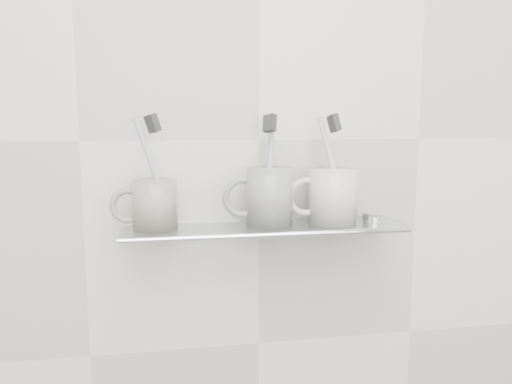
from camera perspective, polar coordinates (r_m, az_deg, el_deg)
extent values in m
plane|color=silver|center=(0.93, 0.34, 5.98)|extent=(2.50, 0.00, 2.50)
cube|color=silver|center=(0.89, 1.04, -4.12)|extent=(0.50, 0.12, 0.01)
cylinder|color=silver|center=(0.84, 1.77, -4.93)|extent=(0.50, 0.01, 0.01)
cylinder|color=silver|center=(0.92, -12.45, -4.56)|extent=(0.02, 0.03, 0.02)
cylinder|color=silver|center=(1.00, 12.47, -3.63)|extent=(0.02, 0.03, 0.02)
cylinder|color=silver|center=(0.87, -11.47, -1.43)|extent=(0.08, 0.08, 0.09)
torus|color=silver|center=(0.87, -14.37, -1.50)|extent=(0.06, 0.01, 0.06)
cylinder|color=#A8ABBD|center=(0.86, -11.58, 2.37)|extent=(0.07, 0.03, 0.18)
cube|color=#2B2C2D|center=(0.86, -11.74, 7.68)|extent=(0.03, 0.03, 0.03)
cylinder|color=white|center=(0.89, 1.54, -0.54)|extent=(0.10, 0.10, 0.10)
torus|color=white|center=(0.88, -1.50, -0.62)|extent=(0.07, 0.01, 0.07)
cylinder|color=#8696AE|center=(0.88, 1.55, 2.65)|extent=(0.04, 0.07, 0.18)
cube|color=#2B2C2D|center=(0.88, 1.57, 7.86)|extent=(0.03, 0.03, 0.04)
cylinder|color=silver|center=(0.92, 8.73, -0.46)|extent=(0.11, 0.11, 0.10)
torus|color=silver|center=(0.90, 5.73, -0.55)|extent=(0.07, 0.01, 0.07)
cylinder|color=beige|center=(0.91, 8.80, 2.75)|extent=(0.05, 0.05, 0.18)
cube|color=#2B2C2D|center=(0.91, 8.91, 7.78)|extent=(0.02, 0.03, 0.04)
cylinder|color=silver|center=(0.95, 13.23, -2.79)|extent=(0.04, 0.04, 0.02)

